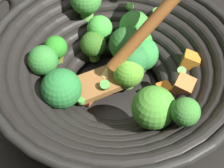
# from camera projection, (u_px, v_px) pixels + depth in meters

# --- Properties ---
(ground_plane) EXTENTS (4.00, 4.00, 0.00)m
(ground_plane) POSITION_uv_depth(u_px,v_px,m) (116.00, 92.00, 0.56)
(ground_plane) COLOR black
(wok) EXTENTS (0.42, 0.39, 0.24)m
(wok) POSITION_uv_depth(u_px,v_px,m) (116.00, 64.00, 0.51)
(wok) COLOR black
(wok) RESTS_ON ground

